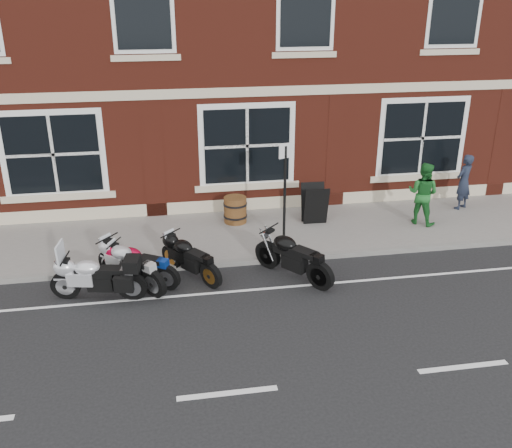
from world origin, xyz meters
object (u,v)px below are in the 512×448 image
object	(u,v)px
barrel_planter	(235,210)
moto_touring_silver	(95,275)
moto_sport_red	(139,263)
moto_sport_silver	(130,263)
pedestrian_left	(464,182)
a_board_sign	(315,204)
moto_naked_black	(293,254)
moto_sport_black	(190,256)
pedestrian_right	(423,193)
parking_sign	(285,187)

from	to	relation	value
barrel_planter	moto_touring_silver	bearing A→B (deg)	-135.07
moto_sport_red	moto_sport_silver	world-z (taller)	moto_sport_silver
moto_touring_silver	moto_sport_red	distance (m)	1.00
pedestrian_left	a_board_sign	distance (m)	4.37
a_board_sign	moto_sport_red	bearing A→B (deg)	-150.31
moto_sport_silver	moto_naked_black	bearing A→B (deg)	-45.54
moto_sport_black	moto_naked_black	xyz separation A→B (m)	(2.19, -0.40, 0.06)
moto_touring_silver	a_board_sign	xyz separation A→B (m)	(5.36, 2.92, 0.11)
a_board_sign	barrel_planter	world-z (taller)	a_board_sign
moto_sport_silver	pedestrian_left	distance (m)	9.46
moto_touring_silver	pedestrian_right	distance (m)	8.48
pedestrian_left	parking_sign	bearing A→B (deg)	-15.39
moto_sport_black	moto_naked_black	distance (m)	2.23
pedestrian_left	barrel_planter	world-z (taller)	pedestrian_left
moto_touring_silver	pedestrian_left	distance (m)	10.24
moto_naked_black	pedestrian_left	xyz separation A→B (m)	(5.57, 3.00, 0.35)
moto_naked_black	barrel_planter	xyz separation A→B (m)	(-0.84, 3.07, -0.08)
pedestrian_right	barrel_planter	bearing A→B (deg)	34.01
moto_sport_silver	pedestrian_right	distance (m)	7.71
moto_sport_red	moto_sport_black	xyz separation A→B (m)	(1.10, 0.12, 0.01)
moto_touring_silver	moto_sport_red	xyz separation A→B (m)	(0.86, 0.50, -0.04)
moto_touring_silver	pedestrian_right	bearing A→B (deg)	-61.98
pedestrian_right	barrel_planter	xyz separation A→B (m)	(-4.81, 0.89, -0.48)
a_board_sign	barrel_planter	distance (m)	2.10
moto_sport_red	a_board_sign	bearing A→B (deg)	-30.69
moto_touring_silver	parking_sign	bearing A→B (deg)	-55.84
moto_touring_silver	pedestrian_right	xyz separation A→B (m)	(8.12, 2.41, 0.42)
moto_touring_silver	pedestrian_right	world-z (taller)	pedestrian_right
moto_touring_silver	pedestrian_left	bearing A→B (deg)	-60.14
moto_touring_silver	pedestrian_left	size ratio (longest dim) A/B	1.25
moto_sport_red	moto_sport_black	bearing A→B (deg)	-52.37
moto_sport_silver	pedestrian_right	size ratio (longest dim) A/B	0.97
barrel_planter	a_board_sign	bearing A→B (deg)	-10.56
moto_sport_silver	moto_naked_black	distance (m)	3.47
moto_sport_silver	parking_sign	bearing A→B (deg)	-21.44
moto_touring_silver	a_board_sign	world-z (taller)	moto_touring_silver
moto_naked_black	a_board_sign	distance (m)	2.95
moto_touring_silver	moto_naked_black	distance (m)	4.15
moto_sport_red	moto_sport_silver	distance (m)	0.19
moto_sport_black	pedestrian_right	bearing A→B (deg)	-20.39
a_board_sign	moto_sport_black	bearing A→B (deg)	-144.61
parking_sign	pedestrian_right	bearing A→B (deg)	-11.44
pedestrian_left	moto_sport_silver	bearing A→B (deg)	-13.02
moto_naked_black	pedestrian_right	world-z (taller)	pedestrian_right
barrel_planter	parking_sign	bearing A→B (deg)	-56.59
moto_sport_red	pedestrian_left	bearing A→B (deg)	-41.74
moto_naked_black	pedestrian_right	bearing A→B (deg)	-8.41
moto_touring_silver	moto_naked_black	bearing A→B (deg)	-75.43
a_board_sign	parking_sign	size ratio (longest dim) A/B	0.42
moto_naked_black	barrel_planter	size ratio (longest dim) A/B	2.56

